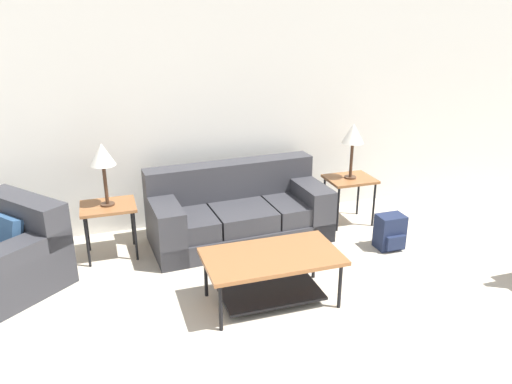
{
  "coord_description": "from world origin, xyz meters",
  "views": [
    {
      "loc": [
        -1.46,
        -1.47,
        2.46
      ],
      "look_at": [
        -0.09,
        2.74,
        0.8
      ],
      "focal_mm": 35.0,
      "sensor_mm": 36.0,
      "label": 1
    }
  ],
  "objects_px": {
    "couch": "(238,214)",
    "table_lamp_right": "(353,135)",
    "side_table_left": "(108,211)",
    "side_table_right": "(350,183)",
    "table_lamp_left": "(102,157)",
    "coffee_table": "(272,267)",
    "backpack": "(390,232)",
    "armchair": "(3,259)"
  },
  "relations": [
    {
      "from": "coffee_table",
      "to": "side_table_right",
      "type": "distance_m",
      "value": 1.99
    },
    {
      "from": "table_lamp_right",
      "to": "backpack",
      "type": "distance_m",
      "value": 1.17
    },
    {
      "from": "backpack",
      "to": "armchair",
      "type": "bearing_deg",
      "value": 173.91
    },
    {
      "from": "couch",
      "to": "side_table_left",
      "type": "relative_size",
      "value": 3.5
    },
    {
      "from": "armchair",
      "to": "side_table_right",
      "type": "relative_size",
      "value": 2.36
    },
    {
      "from": "side_table_right",
      "to": "table_lamp_left",
      "type": "relative_size",
      "value": 0.88
    },
    {
      "from": "side_table_right",
      "to": "side_table_left",
      "type": "bearing_deg",
      "value": 180.0
    },
    {
      "from": "armchair",
      "to": "side_table_right",
      "type": "xyz_separation_m",
      "value": [
        3.7,
        0.34,
        0.22
      ]
    },
    {
      "from": "coffee_table",
      "to": "backpack",
      "type": "distance_m",
      "value": 1.68
    },
    {
      "from": "table_lamp_left",
      "to": "backpack",
      "type": "height_order",
      "value": "table_lamp_left"
    },
    {
      "from": "coffee_table",
      "to": "backpack",
      "type": "height_order",
      "value": "coffee_table"
    },
    {
      "from": "backpack",
      "to": "couch",
      "type": "bearing_deg",
      "value": 153.78
    },
    {
      "from": "coffee_table",
      "to": "table_lamp_right",
      "type": "xyz_separation_m",
      "value": [
        1.46,
        1.34,
        0.73
      ]
    },
    {
      "from": "couch",
      "to": "side_table_left",
      "type": "xyz_separation_m",
      "value": [
        -1.37,
        0.02,
        0.21
      ]
    },
    {
      "from": "armchair",
      "to": "backpack",
      "type": "xyz_separation_m",
      "value": [
        3.81,
        -0.41,
        -0.11
      ]
    },
    {
      "from": "side_table_right",
      "to": "backpack",
      "type": "distance_m",
      "value": 0.82
    },
    {
      "from": "armchair",
      "to": "table_lamp_left",
      "type": "height_order",
      "value": "table_lamp_left"
    },
    {
      "from": "side_table_left",
      "to": "side_table_right",
      "type": "distance_m",
      "value": 2.74
    },
    {
      "from": "side_table_left",
      "to": "side_table_right",
      "type": "relative_size",
      "value": 1.0
    },
    {
      "from": "side_table_left",
      "to": "backpack",
      "type": "relative_size",
      "value": 1.51
    },
    {
      "from": "side_table_left",
      "to": "backpack",
      "type": "bearing_deg",
      "value": -14.72
    },
    {
      "from": "coffee_table",
      "to": "table_lamp_right",
      "type": "height_order",
      "value": "table_lamp_right"
    },
    {
      "from": "side_table_right",
      "to": "table_lamp_left",
      "type": "distance_m",
      "value": 2.8
    },
    {
      "from": "table_lamp_right",
      "to": "backpack",
      "type": "bearing_deg",
      "value": -81.79
    },
    {
      "from": "table_lamp_left",
      "to": "backpack",
      "type": "xyz_separation_m",
      "value": [
        2.85,
        -0.75,
        -0.89
      ]
    },
    {
      "from": "couch",
      "to": "table_lamp_left",
      "type": "relative_size",
      "value": 3.07
    },
    {
      "from": "couch",
      "to": "table_lamp_right",
      "type": "bearing_deg",
      "value": 0.78
    },
    {
      "from": "side_table_left",
      "to": "backpack",
      "type": "distance_m",
      "value": 2.96
    },
    {
      "from": "coffee_table",
      "to": "backpack",
      "type": "bearing_deg",
      "value": 20.84
    },
    {
      "from": "coffee_table",
      "to": "side_table_right",
      "type": "height_order",
      "value": "side_table_right"
    },
    {
      "from": "coffee_table",
      "to": "side_table_right",
      "type": "xyz_separation_m",
      "value": [
        1.46,
        1.34,
        0.16
      ]
    },
    {
      "from": "side_table_right",
      "to": "table_lamp_left",
      "type": "xyz_separation_m",
      "value": [
        -2.74,
        -0.0,
        0.57
      ]
    },
    {
      "from": "table_lamp_left",
      "to": "table_lamp_right",
      "type": "relative_size",
      "value": 1.0
    },
    {
      "from": "backpack",
      "to": "table_lamp_right",
      "type": "bearing_deg",
      "value": 98.21
    },
    {
      "from": "couch",
      "to": "coffee_table",
      "type": "bearing_deg",
      "value": -93.58
    },
    {
      "from": "armchair",
      "to": "backpack",
      "type": "relative_size",
      "value": 3.56
    },
    {
      "from": "coffee_table",
      "to": "backpack",
      "type": "xyz_separation_m",
      "value": [
        1.56,
        0.6,
        -0.16
      ]
    },
    {
      "from": "armchair",
      "to": "coffee_table",
      "type": "xyz_separation_m",
      "value": [
        2.25,
        -1.0,
        0.05
      ]
    },
    {
      "from": "couch",
      "to": "side_table_right",
      "type": "xyz_separation_m",
      "value": [
        1.37,
        0.02,
        0.21
      ]
    },
    {
      "from": "coffee_table",
      "to": "table_lamp_left",
      "type": "xyz_separation_m",
      "value": [
        -1.28,
        1.34,
        0.73
      ]
    },
    {
      "from": "side_table_right",
      "to": "backpack",
      "type": "height_order",
      "value": "side_table_right"
    },
    {
      "from": "coffee_table",
      "to": "side_table_left",
      "type": "xyz_separation_m",
      "value": [
        -1.28,
        1.34,
        0.16
      ]
    }
  ]
}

